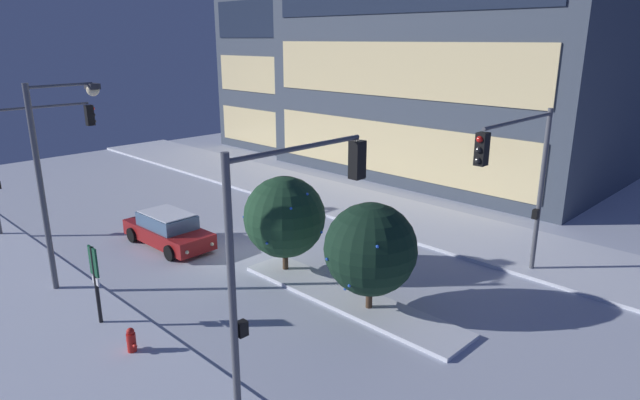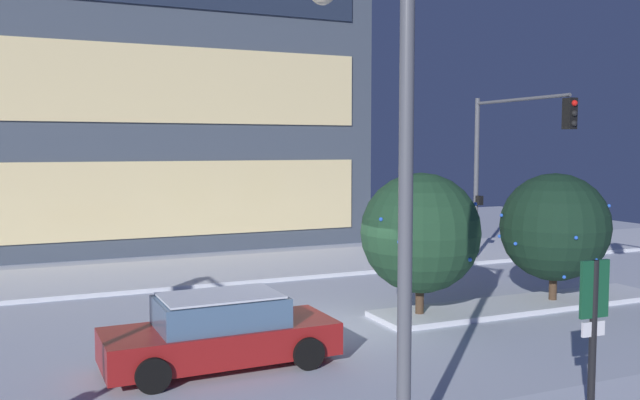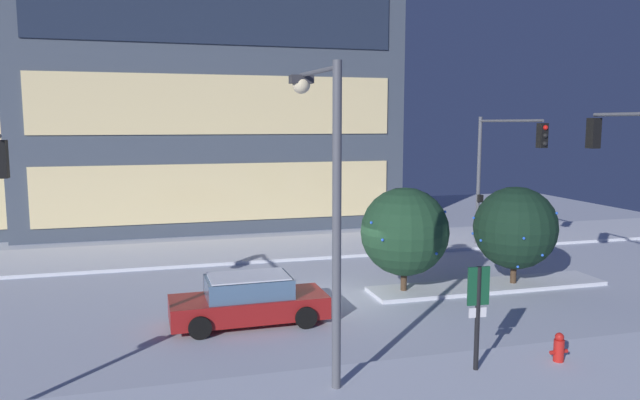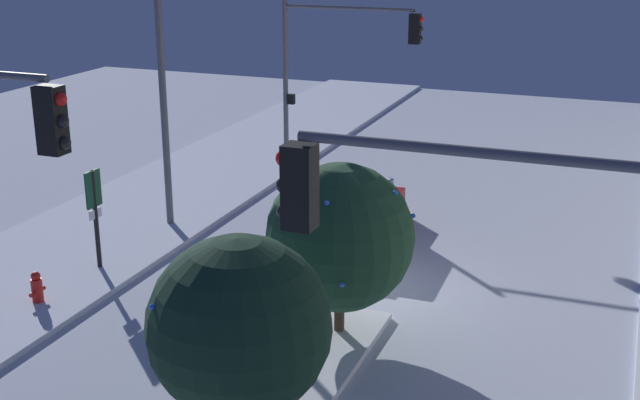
# 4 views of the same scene
# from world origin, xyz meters

# --- Properties ---
(ground) EXTENTS (52.00, 52.00, 0.00)m
(ground) POSITION_xyz_m (0.00, 0.00, 0.00)
(ground) COLOR silver
(curb_strip_near) EXTENTS (52.00, 5.20, 0.14)m
(curb_strip_near) POSITION_xyz_m (0.00, -8.46, 0.07)
(curb_strip_near) COLOR silver
(curb_strip_near) RESTS_ON ground
(car_near) EXTENTS (4.81, 2.08, 1.49)m
(car_near) POSITION_xyz_m (-3.24, -1.80, 0.71)
(car_near) COLOR maroon
(car_near) RESTS_ON ground
(traffic_light_corner_far_right) EXTENTS (0.32, 5.20, 6.33)m
(traffic_light_corner_far_right) POSITION_xyz_m (9.33, 4.69, 4.38)
(traffic_light_corner_far_right) COLOR #565960
(traffic_light_corner_far_right) RESTS_ON ground
(traffic_light_corner_near_left) EXTENTS (0.32, 5.11, 5.90)m
(traffic_light_corner_near_left) POSITION_xyz_m (-9.72, -4.67, 4.10)
(traffic_light_corner_near_left) COLOR #565960
(traffic_light_corner_near_left) RESTS_ON ground
(street_lamp_arched) EXTENTS (0.61, 2.58, 7.35)m
(street_lamp_arched) POSITION_xyz_m (-2.14, -6.33, 4.80)
(street_lamp_arched) COLOR #565960
(street_lamp_arched) RESTS_ON ground
(fire_hydrant) EXTENTS (0.48, 0.26, 0.88)m
(fire_hydrant) POSITION_xyz_m (3.71, -7.06, 0.42)
(fire_hydrant) COLOR red
(fire_hydrant) RESTS_ON ground
(parking_info_sign) EXTENTS (0.55, 0.12, 2.67)m
(parking_info_sign) POSITION_xyz_m (1.46, -6.97, 1.71)
(parking_info_sign) COLOR black
(parking_info_sign) RESTS_ON ground
(decorated_tree_median) EXTENTS (3.05, 3.04, 3.74)m
(decorated_tree_median) POSITION_xyz_m (6.85, -0.28, 2.22)
(decorated_tree_median) COLOR #473323
(decorated_tree_median) RESTS_ON ground
(decorated_tree_left_of_median) EXTENTS (3.10, 3.10, 3.81)m
(decorated_tree_left_of_median) POSITION_xyz_m (2.54, -0.12, 2.26)
(decorated_tree_left_of_median) COLOR #473323
(decorated_tree_left_of_median) RESTS_ON ground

